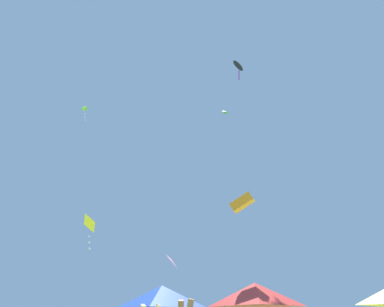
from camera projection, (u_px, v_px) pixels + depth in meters
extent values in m
pyramid|color=teal|center=(173.00, 305.00, 17.37)|extent=(2.76, 2.76, 0.88)
pyramid|color=red|center=(256.00, 294.00, 14.00)|extent=(3.00, 3.00, 0.96)
pyramid|color=blue|center=(161.00, 297.00, 13.89)|extent=(2.89, 2.89, 0.92)
cone|color=#75D138|center=(225.00, 112.00, 43.82)|extent=(0.86, 0.63, 0.74)
cube|color=#75D138|center=(85.00, 108.00, 37.15)|extent=(0.47, 0.95, 0.89)
sphere|color=white|center=(85.00, 114.00, 36.76)|extent=(0.12, 0.12, 0.12)
sphere|color=white|center=(85.00, 117.00, 36.57)|extent=(0.12, 0.12, 0.12)
sphere|color=white|center=(85.00, 120.00, 36.38)|extent=(0.12, 0.12, 0.12)
pyramid|color=pink|center=(172.00, 261.00, 33.09)|extent=(1.06, 1.02, 1.16)
cube|color=orange|center=(242.00, 203.00, 17.70)|extent=(1.45, 0.84, 1.03)
pyramid|color=yellow|center=(90.00, 223.00, 27.36)|extent=(1.26, 1.30, 1.06)
sphere|color=white|center=(89.00, 236.00, 26.74)|extent=(0.16, 0.16, 0.16)
sphere|color=white|center=(89.00, 242.00, 26.43)|extent=(0.16, 0.16, 0.16)
sphere|color=white|center=(89.00, 249.00, 26.12)|extent=(0.16, 0.16, 0.16)
cone|color=black|center=(239.00, 65.00, 34.57)|extent=(1.40, 1.67, 1.23)
sphere|color=purple|center=(239.00, 71.00, 34.06)|extent=(0.17, 0.17, 0.17)
sphere|color=purple|center=(239.00, 73.00, 33.83)|extent=(0.17, 0.17, 0.17)
sphere|color=purple|center=(239.00, 75.00, 33.59)|extent=(0.17, 0.17, 0.17)
sphere|color=purple|center=(239.00, 77.00, 33.35)|extent=(0.17, 0.17, 0.17)
sphere|color=purple|center=(239.00, 79.00, 33.12)|extent=(0.17, 0.17, 0.17)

